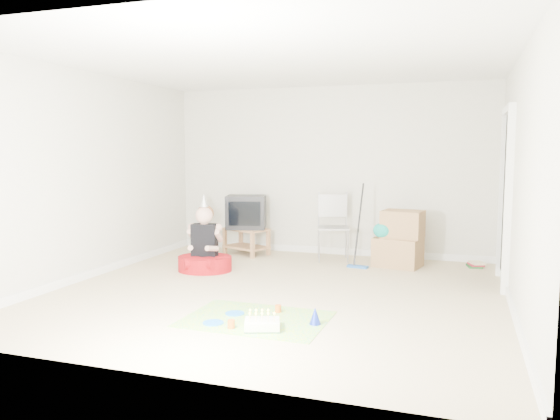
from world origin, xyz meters
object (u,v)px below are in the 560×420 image
(birthday_cake, at_px, (262,325))
(folding_chair, at_px, (333,228))
(tv_stand, at_px, (246,239))
(crt_tv, at_px, (246,212))
(seated_woman, at_px, (205,254))
(cardboard_boxes, at_px, (399,240))

(birthday_cake, bearing_deg, folding_chair, 91.89)
(tv_stand, bearing_deg, crt_tv, -63.43)
(birthday_cake, bearing_deg, tv_stand, 114.22)
(folding_chair, xyz_separation_m, seated_woman, (-1.47, -1.24, -0.26))
(folding_chair, xyz_separation_m, birthday_cake, (0.11, -3.29, -0.44))
(tv_stand, height_order, seated_woman, seated_woman)
(crt_tv, bearing_deg, seated_woman, -109.82)
(crt_tv, relative_size, seated_woman, 0.57)
(folding_chair, relative_size, cardboard_boxes, 1.27)
(cardboard_boxes, xyz_separation_m, birthday_cake, (-0.86, -3.17, -0.33))
(seated_woman, bearing_deg, birthday_cake, -52.31)
(cardboard_boxes, height_order, seated_woman, seated_woman)
(tv_stand, relative_size, seated_woman, 0.74)
(tv_stand, bearing_deg, birthday_cake, -65.78)
(crt_tv, bearing_deg, tv_stand, 100.67)
(seated_woman, height_order, birthday_cake, seated_woman)
(seated_woman, bearing_deg, cardboard_boxes, 24.75)
(folding_chair, distance_m, cardboard_boxes, 0.98)
(tv_stand, xyz_separation_m, folding_chair, (1.39, -0.03, 0.24))
(crt_tv, bearing_deg, folding_chair, -17.20)
(crt_tv, xyz_separation_m, seated_woman, (-0.09, -1.27, -0.44))
(tv_stand, relative_size, cardboard_boxes, 0.98)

